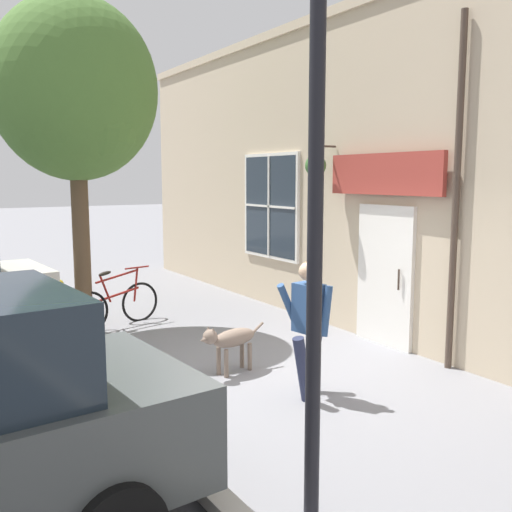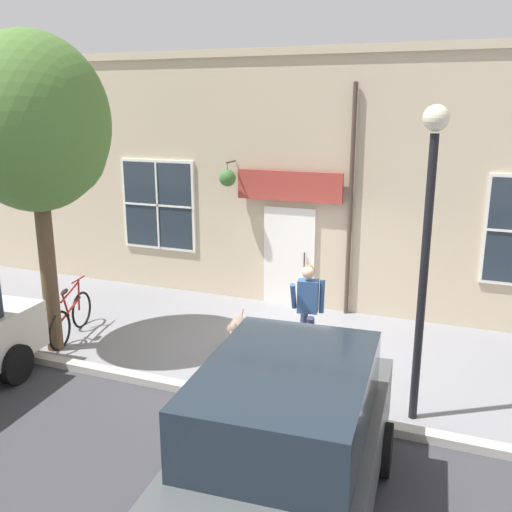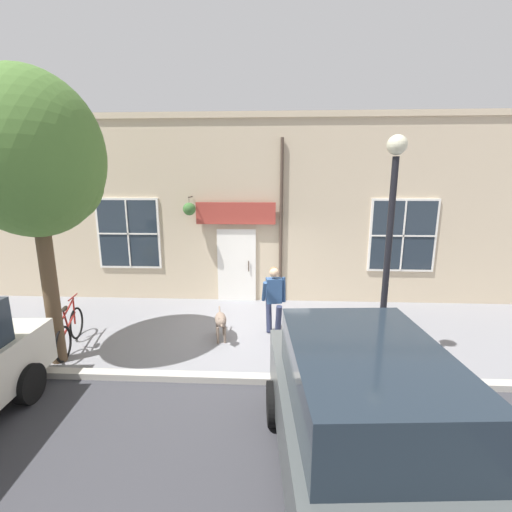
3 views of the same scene
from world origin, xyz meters
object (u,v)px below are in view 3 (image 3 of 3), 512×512
street_lamp (391,221)px  dog_on_leash (221,321)px  leaning_bicycle (70,331)px  fire_hydrant (9,346)px  pedestrian_walking (274,295)px  parked_car_mid_block (367,432)px  street_tree_by_curb (37,161)px

street_lamp → dog_on_leash: bearing=-109.1°
leaning_bicycle → fire_hydrant: size_ratio=2.20×
pedestrian_walking → fire_hydrant: (1.61, -4.96, -0.54)m
street_lamp → fire_hydrant: bearing=-88.5°
parked_car_mid_block → fire_hydrant: (-2.53, -5.92, -0.48)m
pedestrian_walking → dog_on_leash: (0.36, -1.15, -0.49)m
pedestrian_walking → fire_hydrant: bearing=-72.0°
street_tree_by_curb → fire_hydrant: 3.47m
street_tree_by_curb → leaning_bicycle: (-0.51, -0.12, -3.37)m
leaning_bicycle → parked_car_mid_block: size_ratio=0.38×
pedestrian_walking → dog_on_leash: bearing=-72.4°
pedestrian_walking → street_tree_by_curb: (1.37, -4.10, 2.81)m
pedestrian_walking → dog_on_leash: size_ratio=1.49×
street_tree_by_curb → street_lamp: street_tree_by_curb is taller
leaning_bicycle → street_lamp: bearing=84.7°
fire_hydrant → leaning_bicycle: bearing=136.0°
pedestrian_walking → street_lamp: 3.03m
pedestrian_walking → street_tree_by_curb: bearing=-71.6°
parked_car_mid_block → street_lamp: size_ratio=1.06×
parked_car_mid_block → street_lamp: (-2.71, 0.97, 1.89)m
parked_car_mid_block → fire_hydrant: 6.46m
dog_on_leash → street_lamp: street_lamp is taller
pedestrian_walking → fire_hydrant: 5.24m
pedestrian_walking → parked_car_mid_block: size_ratio=0.36×
fire_hydrant → street_lamp: bearing=91.5°
dog_on_leash → street_tree_by_curb: street_tree_by_curb is taller
dog_on_leash → street_tree_by_curb: 4.54m
pedestrian_walking → parked_car_mid_block: bearing=13.1°
street_lamp → pedestrian_walking: bearing=-126.5°
leaning_bicycle → parked_car_mid_block: (3.29, 5.19, 0.50)m
street_tree_by_curb → parked_car_mid_block: street_tree_by_curb is taller
pedestrian_walking → street_lamp: size_ratio=0.38×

